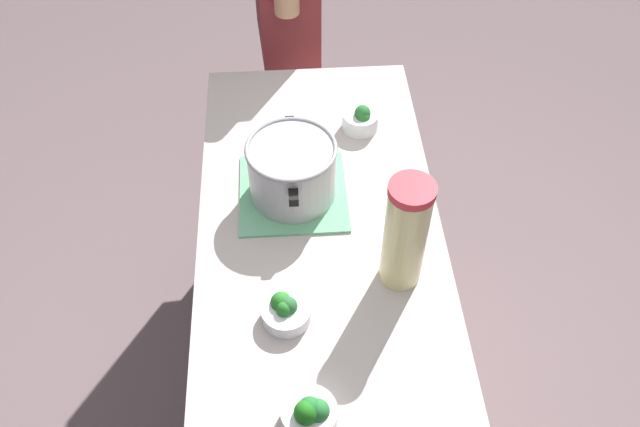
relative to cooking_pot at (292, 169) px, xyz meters
The scene contains 9 objects.
ground_plane 1.04m from the cooking_pot, 150.90° to the right, with size 8.00×8.00×0.00m, color slate.
counter_slab 0.58m from the cooking_pot, 150.90° to the right, with size 1.33×0.63×0.94m, color beige.
dish_cloth 0.09m from the cooking_pot, 33.69° to the right, with size 0.29×0.29×0.01m, color #6FBD89.
cooking_pot is the anchor object (origin of this frame).
lemonade_pitcher 0.38m from the cooking_pot, 138.79° to the right, with size 0.10×0.10×0.32m.
broccoli_bowl_front 0.65m from the cooking_pot, behind, with size 0.12×0.12×0.09m.
broccoli_bowl_center 0.33m from the cooking_pot, 39.84° to the right, with size 0.11×0.11×0.09m.
broccoli_bowl_back 0.39m from the cooking_pot, behind, with size 0.12×0.12×0.07m.
person_cook 0.87m from the cooking_pot, ahead, with size 0.50×0.23×1.59m.
Camera 1 is at (-1.09, 0.07, 2.27)m, focal length 37.17 mm.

